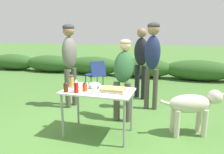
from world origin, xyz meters
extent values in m
plane|color=#477533|center=(0.00, 0.00, 0.00)|extent=(60.00, 60.00, 0.00)
ellipsoid|color=#2D5623|center=(-6.00, 4.72, 0.36)|extent=(2.40, 0.90, 0.72)
ellipsoid|color=#2D5623|center=(-4.00, 4.72, 0.36)|extent=(2.40, 0.90, 0.72)
ellipsoid|color=#2D5623|center=(-2.00, 4.72, 0.36)|extent=(2.40, 0.90, 0.72)
ellipsoid|color=#2D5623|center=(0.00, 4.72, 0.36)|extent=(2.40, 0.90, 0.72)
ellipsoid|color=#2D5623|center=(2.00, 4.72, 0.36)|extent=(2.40, 0.90, 0.72)
cube|color=silver|center=(0.00, 0.00, 0.73)|extent=(1.10, 0.64, 0.02)
cylinder|color=gray|center=(-0.49, -0.27, 0.36)|extent=(0.04, 0.04, 0.71)
cylinder|color=gray|center=(0.49, -0.27, 0.36)|extent=(0.04, 0.04, 0.71)
cylinder|color=gray|center=(-0.49, 0.27, 0.36)|extent=(0.04, 0.04, 0.71)
cylinder|color=gray|center=(0.49, 0.27, 0.36)|extent=(0.04, 0.04, 0.71)
cube|color=#9E9EA3|center=(0.24, 0.01, 0.75)|extent=(0.40, 0.29, 0.02)
cube|color=tan|center=(0.24, 0.01, 0.78)|extent=(0.35, 0.25, 0.04)
cylinder|color=white|center=(-0.37, 0.16, 0.76)|extent=(0.24, 0.24, 0.04)
ellipsoid|color=#99B2CC|center=(-0.11, 0.12, 0.79)|extent=(0.21, 0.21, 0.10)
cylinder|color=white|center=(0.00, -0.16, 0.79)|extent=(0.08, 0.08, 0.10)
cylinder|color=red|center=(-0.26, -0.22, 0.82)|extent=(0.06, 0.06, 0.16)
cone|color=white|center=(-0.26, -0.22, 0.93)|extent=(0.05, 0.05, 0.05)
cylinder|color=#562314|center=(-0.43, -0.23, 0.81)|extent=(0.07, 0.07, 0.13)
cone|color=black|center=(-0.43, -0.23, 0.89)|extent=(0.06, 0.06, 0.04)
cylinder|color=#B2893D|center=(-0.48, 0.05, 0.83)|extent=(0.07, 0.07, 0.17)
cylinder|color=#4C4C4C|center=(-0.48, 0.05, 0.93)|extent=(0.07, 0.07, 0.03)
cylinder|color=olive|center=(-0.30, -0.14, 0.80)|extent=(0.07, 0.07, 0.12)
cylinder|color=#D1CC47|center=(-0.30, -0.14, 0.88)|extent=(0.07, 0.07, 0.02)
cylinder|color=#CC4214|center=(-0.18, -0.10, 0.80)|extent=(0.07, 0.07, 0.12)
cone|color=black|center=(-0.18, -0.10, 0.88)|extent=(0.06, 0.06, 0.03)
cylinder|color=#4C473D|center=(0.14, 0.62, 0.37)|extent=(0.12, 0.12, 0.74)
cylinder|color=#4C473D|center=(0.34, 0.62, 0.37)|extent=(0.12, 0.12, 0.74)
ellipsoid|color=#28562D|center=(0.24, 0.73, 1.02)|extent=(0.38, 0.48, 0.66)
sphere|color=#DBAD89|center=(0.24, 0.84, 1.40)|extent=(0.20, 0.20, 0.20)
ellipsoid|color=tan|center=(0.24, 0.84, 1.45)|extent=(0.21, 0.21, 0.12)
cylinder|color=black|center=(0.26, 2.15, 0.42)|extent=(0.13, 0.13, 0.84)
cylinder|color=black|center=(0.44, 2.03, 0.42)|extent=(0.13, 0.13, 0.84)
ellipsoid|color=black|center=(0.35, 2.09, 1.18)|extent=(0.48, 0.45, 0.68)
sphere|color=#936B4C|center=(0.35, 2.09, 1.64)|extent=(0.23, 0.23, 0.23)
cylinder|color=#4C473D|center=(-1.08, 0.96, 0.43)|extent=(0.12, 0.12, 0.86)
cylinder|color=#4C473D|center=(-1.01, 1.15, 0.43)|extent=(0.12, 0.12, 0.86)
ellipsoid|color=slate|center=(-1.04, 1.05, 1.21)|extent=(0.37, 0.43, 0.70)
sphere|color=#936B4C|center=(-1.04, 1.05, 1.68)|extent=(0.24, 0.24, 0.24)
ellipsoid|color=#333338|center=(-1.04, 1.05, 1.74)|extent=(0.25, 0.25, 0.14)
cylinder|color=#4C473D|center=(0.60, 1.40, 0.44)|extent=(0.10, 0.10, 0.87)
cylinder|color=#4C473D|center=(0.78, 1.40, 0.44)|extent=(0.10, 0.10, 0.87)
ellipsoid|color=navy|center=(0.69, 1.40, 1.23)|extent=(0.33, 0.24, 0.71)
sphere|color=#936B4C|center=(0.69, 1.40, 1.70)|extent=(0.24, 0.24, 0.24)
ellipsoid|color=#333338|center=(0.69, 1.40, 1.77)|extent=(0.25, 0.25, 0.15)
cylinder|color=beige|center=(1.15, 0.44, 0.22)|extent=(0.08, 0.08, 0.45)
cylinder|color=beige|center=(1.22, 0.25, 0.22)|extent=(0.08, 0.08, 0.45)
cylinder|color=beige|center=(1.57, 0.58, 0.22)|extent=(0.08, 0.08, 0.45)
cylinder|color=beige|center=(1.63, 0.40, 0.22)|extent=(0.08, 0.08, 0.45)
ellipsoid|color=beige|center=(1.39, 0.42, 0.52)|extent=(0.74, 0.51, 0.30)
sphere|color=beige|center=(1.77, 0.55, 0.62)|extent=(0.23, 0.23, 0.23)
cone|color=beige|center=(1.85, 0.58, 0.65)|extent=(0.20, 0.17, 0.16)
cylinder|color=beige|center=(1.03, 0.29, 0.54)|extent=(0.22, 0.12, 0.12)
cube|color=navy|center=(-1.17, 2.77, 0.39)|extent=(0.65, 0.65, 0.03)
cube|color=navy|center=(-0.97, 2.58, 0.61)|extent=(0.43, 0.45, 0.44)
cylinder|color=black|center=(-1.16, 2.49, 0.19)|extent=(0.02, 0.02, 0.38)
cylinder|color=black|center=(-0.89, 2.78, 0.19)|extent=(0.02, 0.02, 0.38)
cylinder|color=black|center=(-1.46, 2.76, 0.19)|extent=(0.02, 0.02, 0.38)
cylinder|color=black|center=(-1.19, 3.05, 0.19)|extent=(0.02, 0.02, 0.38)
cylinder|color=black|center=(-1.33, 2.60, 0.56)|extent=(0.32, 0.30, 0.02)
cylinder|color=black|center=(-1.02, 2.94, 0.56)|extent=(0.32, 0.30, 0.02)
camera|label=1|loc=(1.07, -2.82, 1.59)|focal=32.00mm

